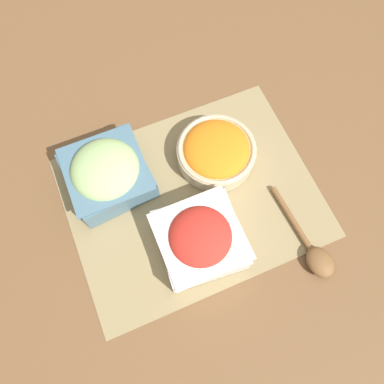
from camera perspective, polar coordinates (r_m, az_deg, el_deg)
The scene contains 6 objects.
ground_plane at distance 0.84m, azimuth 0.00°, elevation -0.83°, with size 3.00×3.00×0.00m, color brown.
placemat at distance 0.83m, azimuth 0.00°, elevation -0.79°, with size 0.54×0.42×0.00m.
carrot_bowl at distance 0.84m, azimuth 3.72°, elevation 6.26°, with size 0.18×0.18×0.06m.
tomato_bowl at distance 0.76m, azimuth 1.23°, elevation -7.15°, with size 0.18×0.18×0.09m.
cucumber_bowl at distance 0.82m, azimuth -12.87°, elevation 2.87°, with size 0.18×0.18×0.10m.
wooden_spoon at distance 0.82m, azimuth 18.16°, elevation -8.92°, with size 0.06×0.22×0.03m.
Camera 1 is at (-0.11, -0.26, 0.78)m, focal length 35.00 mm.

